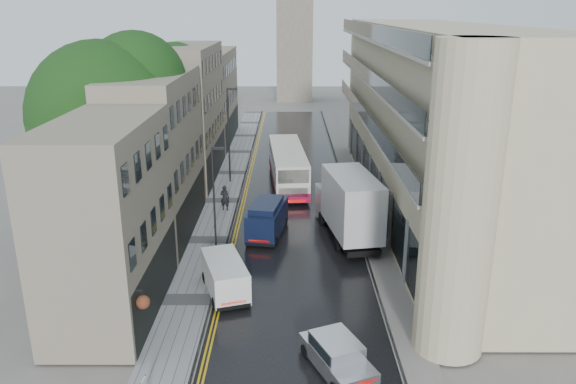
# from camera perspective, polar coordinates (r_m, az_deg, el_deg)

# --- Properties ---
(road) EXTENTS (9.00, 85.00, 0.02)m
(road) POSITION_cam_1_polar(r_m,az_deg,el_deg) (46.31, 0.58, -0.99)
(road) COLOR black
(road) RESTS_ON ground
(left_sidewalk) EXTENTS (2.70, 85.00, 0.12)m
(left_sidewalk) POSITION_cam_1_polar(r_m,az_deg,el_deg) (46.62, -6.63, -0.91)
(left_sidewalk) COLOR gray
(left_sidewalk) RESTS_ON ground
(right_sidewalk) EXTENTS (1.80, 85.00, 0.12)m
(right_sidewalk) POSITION_cam_1_polar(r_m,az_deg,el_deg) (46.65, 7.23, -0.92)
(right_sidewalk) COLOR slate
(right_sidewalk) RESTS_ON ground
(old_shop_row) EXTENTS (4.50, 56.00, 12.00)m
(old_shop_row) POSITION_cam_1_polar(r_m,az_deg,el_deg) (48.03, -10.85, 6.79)
(old_shop_row) COLOR gray
(old_shop_row) RESTS_ON ground
(modern_block) EXTENTS (8.00, 40.00, 14.00)m
(modern_block) POSITION_cam_1_polar(r_m,az_deg,el_deg) (44.34, 14.16, 6.96)
(modern_block) COLOR tan
(modern_block) RESTS_ON ground
(tree_near) EXTENTS (10.56, 10.56, 13.89)m
(tree_near) POSITION_cam_1_polar(r_m,az_deg,el_deg) (39.11, -18.02, 5.09)
(tree_near) COLOR black
(tree_near) RESTS_ON ground
(tree_far) EXTENTS (9.24, 9.24, 12.46)m
(tree_far) POSITION_cam_1_polar(r_m,az_deg,el_deg) (51.45, -13.29, 7.64)
(tree_far) COLOR black
(tree_far) RESTS_ON ground
(cream_bus) EXTENTS (3.72, 12.36, 3.32)m
(cream_bus) POSITION_cam_1_polar(r_m,az_deg,el_deg) (47.02, -1.27, 1.44)
(cream_bus) COLOR white
(cream_bus) RESTS_ON road
(white_lorry) EXTENTS (4.14, 9.37, 4.75)m
(white_lorry) POSITION_cam_1_polar(r_m,az_deg,el_deg) (36.28, 5.08, -2.57)
(white_lorry) COLOR silver
(white_lorry) RESTS_ON road
(silver_hatchback) EXTENTS (3.32, 4.54, 1.56)m
(silver_hatchback) POSITION_cam_1_polar(r_m,az_deg,el_deg) (24.20, 4.89, -18.39)
(silver_hatchback) COLOR #BAB9BE
(silver_hatchback) RESTS_ON road
(white_van) EXTENTS (3.19, 4.86, 2.03)m
(white_van) POSITION_cam_1_polar(r_m,az_deg,el_deg) (30.14, -7.50, -10.01)
(white_van) COLOR white
(white_van) RESTS_ON road
(navy_van) EXTENTS (2.91, 5.36, 2.59)m
(navy_van) POSITION_cam_1_polar(r_m,az_deg,el_deg) (37.81, -4.08, -3.42)
(navy_van) COLOR black
(navy_van) RESTS_ON road
(pedestrian) EXTENTS (0.82, 0.62, 2.00)m
(pedestrian) POSITION_cam_1_polar(r_m,az_deg,el_deg) (44.05, -6.44, -0.60)
(pedestrian) COLOR black
(pedestrian) RESTS_ON left_sidewalk
(lamp_post_near) EXTENTS (0.83, 0.27, 7.25)m
(lamp_post_near) POSITION_cam_1_polar(r_m,az_deg,el_deg) (34.59, -7.50, -1.33)
(lamp_post_near) COLOR black
(lamp_post_near) RESTS_ON left_sidewalk
(lamp_post_far) EXTENTS (0.97, 0.29, 8.46)m
(lamp_post_far) POSITION_cam_1_polar(r_m,az_deg,el_deg) (50.54, -6.04, 5.66)
(lamp_post_far) COLOR black
(lamp_post_far) RESTS_ON left_sidewalk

